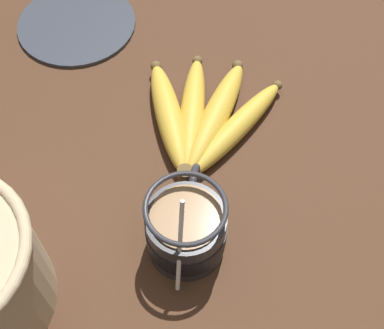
# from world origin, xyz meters

# --- Properties ---
(table) EXTENTS (1.39, 1.39, 0.03)m
(table) POSITION_xyz_m (0.00, 0.00, 0.01)
(table) COLOR #422819
(table) RESTS_ON ground
(coffee_mug) EXTENTS (0.15, 0.09, 0.14)m
(coffee_mug) POSITION_xyz_m (-0.04, 0.03, 0.07)
(coffee_mug) COLOR #28282D
(coffee_mug) RESTS_ON table
(banana_bunch) EXTENTS (0.22, 0.21, 0.04)m
(banana_bunch) POSITION_xyz_m (0.15, 0.04, 0.04)
(banana_bunch) COLOR brown
(banana_bunch) RESTS_ON table
(small_plate) EXTENTS (0.19, 0.19, 0.01)m
(small_plate) POSITION_xyz_m (0.31, 0.26, 0.03)
(small_plate) COLOR #333842
(small_plate) RESTS_ON table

